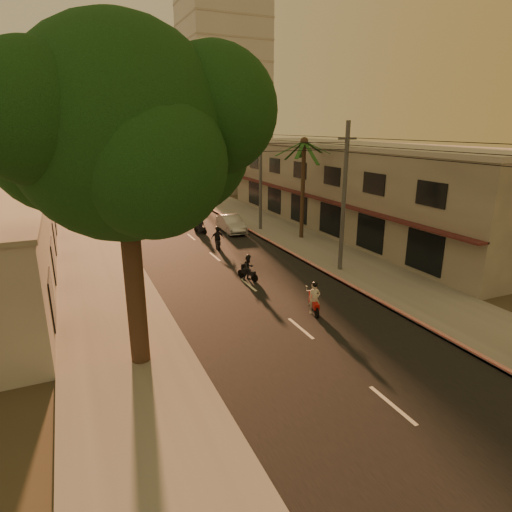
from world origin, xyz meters
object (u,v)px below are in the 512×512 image
object	(u,v)px
palm_tree	(304,147)
parked_car	(231,224)
scooter_mid_b	(218,239)
scooter_red	(314,299)
scooter_mid_a	(248,268)
scooter_far_a	(201,225)
broadleaf_tree	(133,133)

from	to	relation	value
palm_tree	parked_car	world-z (taller)	palm_tree
scooter_mid_b	parked_car	size ratio (longest dim) A/B	0.39
scooter_red	scooter_mid_a	distance (m)	5.70
scooter_mid_a	scooter_far_a	size ratio (longest dim) A/B	0.99
broadleaf_tree	scooter_far_a	distance (m)	21.63
palm_tree	scooter_far_a	world-z (taller)	palm_tree
broadleaf_tree	scooter_far_a	bearing A→B (deg)	67.65
scooter_red	scooter_mid_b	size ratio (longest dim) A/B	0.96
scooter_red	scooter_mid_a	world-z (taller)	scooter_red
scooter_mid_b	scooter_far_a	bearing A→B (deg)	97.78
palm_tree	scooter_far_a	size ratio (longest dim) A/B	5.16
parked_car	scooter_far_a	bearing A→B (deg)	172.82
palm_tree	scooter_mid_a	bearing A→B (deg)	-136.71
broadleaf_tree	palm_tree	bearing A→B (deg)	43.48
palm_tree	scooter_mid_a	size ratio (longest dim) A/B	5.21
scooter_red	broadleaf_tree	bearing A→B (deg)	-156.66
broadleaf_tree	scooter_red	size ratio (longest dim) A/B	7.40
scooter_mid_a	scooter_far_a	world-z (taller)	scooter_far_a
scooter_mid_b	scooter_red	bearing A→B (deg)	-77.48
parked_car	scooter_mid_a	bearing A→B (deg)	-103.77
palm_tree	scooter_mid_a	world-z (taller)	palm_tree
scooter_mid_b	parked_car	xyz separation A→B (m)	(2.76, 4.54, -0.05)
scooter_far_a	parked_car	bearing A→B (deg)	-31.18
scooter_mid_b	palm_tree	bearing A→B (deg)	11.17
broadleaf_tree	palm_tree	distance (m)	20.18
palm_tree	scooter_mid_a	distance (m)	12.34
scooter_mid_a	scooter_far_a	distance (m)	12.07
palm_tree	scooter_red	size ratio (longest dim) A/B	5.01
palm_tree	parked_car	xyz separation A→B (m)	(-4.37, 4.41, -6.44)
scooter_far_a	scooter_mid_b	bearing A→B (deg)	-114.27
scooter_far_a	parked_car	xyz separation A→B (m)	(2.56, -0.42, -0.01)
scooter_mid_b	scooter_mid_a	bearing A→B (deg)	-84.20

